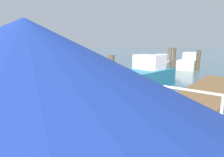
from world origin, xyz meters
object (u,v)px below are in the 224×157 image
moored_boat_5 (190,61)px  patio_umbrella (31,95)px  moored_boat_0 (160,65)px  moored_boat_2 (144,76)px

moored_boat_5 → patio_umbrella: (-21.03, -5.48, 1.67)m
moored_boat_5 → moored_boat_0: bearing=164.3°
moored_boat_0 → moored_boat_5: (5.00, -1.41, 0.06)m
moored_boat_0 → patio_umbrella: patio_umbrella is taller
moored_boat_2 → patio_umbrella: (-8.99, -4.67, 1.65)m
patio_umbrella → moored_boat_2: bearing=27.4°
moored_boat_5 → patio_umbrella: size_ratio=3.02×
moored_boat_0 → moored_boat_5: size_ratio=0.92×
moored_boat_0 → moored_boat_2: bearing=-162.5°
moored_boat_5 → patio_umbrella: bearing=-165.4°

